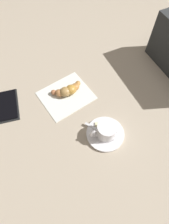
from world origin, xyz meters
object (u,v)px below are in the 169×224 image
object	(u,v)px
espresso_cup	(106,130)
sugar_packet	(104,125)
napkin	(66,95)
croissant	(68,90)
cell_phone	(8,105)
saucer	(105,134)
teaspoon	(105,134)

from	to	relation	value
espresso_cup	sugar_packet	world-z (taller)	espresso_cup
napkin	croissant	xyz separation A→B (m)	(-0.01, 0.01, 0.02)
espresso_cup	cell_phone	distance (m)	0.39
saucer	espresso_cup	xyz separation A→B (m)	(0.00, -0.00, 0.03)
napkin	saucer	bearing A→B (deg)	9.78
teaspoon	sugar_packet	world-z (taller)	teaspoon
sugar_packet	croissant	size ratio (longest dim) A/B	0.48
cell_phone	sugar_packet	bearing A→B (deg)	45.20
napkin	cell_phone	distance (m)	0.22
teaspoon	saucer	bearing A→B (deg)	132.82
croissant	cell_phone	bearing A→B (deg)	-106.36
espresso_cup	teaspoon	size ratio (longest dim) A/B	0.83
sugar_packet	saucer	bearing A→B (deg)	96.10
teaspoon	sugar_packet	xyz separation A→B (m)	(-0.03, 0.02, 0.00)
espresso_cup	napkin	world-z (taller)	espresso_cup
teaspoon	croissant	distance (m)	0.23
saucer	cell_phone	bearing A→B (deg)	-139.30
espresso_cup	croissant	xyz separation A→B (m)	(-0.23, -0.02, -0.02)
saucer	espresso_cup	bearing A→B (deg)	-29.66
teaspoon	croissant	world-z (taller)	croissant
cell_phone	saucer	bearing A→B (deg)	40.70
napkin	croissant	size ratio (longest dim) A/B	1.42
espresso_cup	sugar_packet	distance (m)	0.04
napkin	teaspoon	bearing A→B (deg)	8.95
sugar_packet	napkin	xyz separation A→B (m)	(-0.19, -0.05, -0.01)
sugar_packet	croissant	bearing A→B (deg)	-45.15
teaspoon	napkin	size ratio (longest dim) A/B	0.60
croissant	sugar_packet	bearing A→B (deg)	11.44
napkin	cell_phone	world-z (taller)	cell_phone
teaspoon	napkin	bearing A→B (deg)	-171.05
napkin	croissant	world-z (taller)	croissant
saucer	napkin	xyz separation A→B (m)	(-0.22, -0.04, -0.00)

